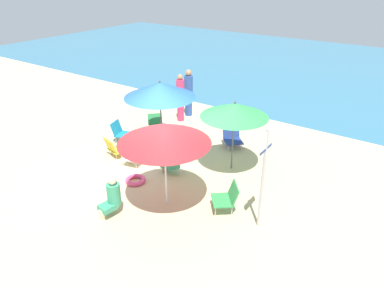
{
  "coord_description": "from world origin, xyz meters",
  "views": [
    {
      "loc": [
        5.13,
        -5.93,
        4.88
      ],
      "look_at": [
        0.32,
        1.02,
        0.7
      ],
      "focal_mm": 33.66,
      "sensor_mm": 36.0,
      "label": 1
    }
  ],
  "objects_px": {
    "umbrella_blue": "(160,90)",
    "umbrella_green": "(234,110)",
    "beach_chair_a": "(130,156)",
    "person_c": "(173,159)",
    "person_a": "(189,92)",
    "person_b": "(180,97)",
    "beach_chair_e": "(121,132)",
    "beach_chair_c": "(156,123)",
    "beach_chair_f": "(227,197)",
    "beach_chair_d": "(232,137)",
    "beach_chair_b": "(114,148)",
    "warning_sign": "(264,165)",
    "umbrella_red": "(164,133)",
    "swim_ring": "(136,180)",
    "person_d": "(112,196)"
  },
  "relations": [
    {
      "from": "beach_chair_c",
      "to": "warning_sign",
      "type": "relative_size",
      "value": 0.32
    },
    {
      "from": "umbrella_red",
      "to": "umbrella_blue",
      "type": "height_order",
      "value": "umbrella_blue"
    },
    {
      "from": "umbrella_green",
      "to": "swim_ring",
      "type": "distance_m",
      "value": 3.04
    },
    {
      "from": "beach_chair_c",
      "to": "person_b",
      "type": "distance_m",
      "value": 1.32
    },
    {
      "from": "beach_chair_f",
      "to": "person_d",
      "type": "height_order",
      "value": "person_d"
    },
    {
      "from": "person_a",
      "to": "warning_sign",
      "type": "bearing_deg",
      "value": 112.43
    },
    {
      "from": "umbrella_blue",
      "to": "umbrella_green",
      "type": "bearing_deg",
      "value": 3.67
    },
    {
      "from": "umbrella_blue",
      "to": "person_b",
      "type": "bearing_deg",
      "value": 112.05
    },
    {
      "from": "person_d",
      "to": "swim_ring",
      "type": "bearing_deg",
      "value": -149.92
    },
    {
      "from": "beach_chair_b",
      "to": "umbrella_blue",
      "type": "bearing_deg",
      "value": -18.97
    },
    {
      "from": "beach_chair_f",
      "to": "person_c",
      "type": "height_order",
      "value": "person_c"
    },
    {
      "from": "beach_chair_c",
      "to": "warning_sign",
      "type": "distance_m",
      "value": 5.63
    },
    {
      "from": "umbrella_blue",
      "to": "beach_chair_c",
      "type": "bearing_deg",
      "value": 137.81
    },
    {
      "from": "beach_chair_e",
      "to": "person_d",
      "type": "bearing_deg",
      "value": -64.12
    },
    {
      "from": "umbrella_blue",
      "to": "person_d",
      "type": "xyz_separation_m",
      "value": [
        1.1,
        -3.06,
        -1.38
      ]
    },
    {
      "from": "beach_chair_f",
      "to": "swim_ring",
      "type": "relative_size",
      "value": 1.49
    },
    {
      "from": "beach_chair_c",
      "to": "warning_sign",
      "type": "xyz_separation_m",
      "value": [
        4.9,
        -2.53,
        1.17
      ]
    },
    {
      "from": "umbrella_green",
      "to": "umbrella_blue",
      "type": "bearing_deg",
      "value": -176.33
    },
    {
      "from": "umbrella_blue",
      "to": "umbrella_green",
      "type": "relative_size",
      "value": 1.09
    },
    {
      "from": "beach_chair_f",
      "to": "beach_chair_e",
      "type": "bearing_deg",
      "value": -54.44
    },
    {
      "from": "beach_chair_a",
      "to": "person_c",
      "type": "relative_size",
      "value": 0.73
    },
    {
      "from": "person_b",
      "to": "warning_sign",
      "type": "height_order",
      "value": "warning_sign"
    },
    {
      "from": "umbrella_red",
      "to": "beach_chair_f",
      "type": "bearing_deg",
      "value": 24.64
    },
    {
      "from": "umbrella_red",
      "to": "person_b",
      "type": "distance_m",
      "value": 5.07
    },
    {
      "from": "beach_chair_d",
      "to": "person_d",
      "type": "bearing_deg",
      "value": -51.9
    },
    {
      "from": "beach_chair_b",
      "to": "warning_sign",
      "type": "bearing_deg",
      "value": -81.06
    },
    {
      "from": "beach_chair_a",
      "to": "beach_chair_e",
      "type": "distance_m",
      "value": 1.68
    },
    {
      "from": "umbrella_green",
      "to": "person_a",
      "type": "xyz_separation_m",
      "value": [
        -3.18,
        2.51,
        -0.81
      ]
    },
    {
      "from": "beach_chair_c",
      "to": "beach_chair_d",
      "type": "xyz_separation_m",
      "value": [
        2.63,
        0.44,
        0.0
      ]
    },
    {
      "from": "person_a",
      "to": "person_b",
      "type": "xyz_separation_m",
      "value": [
        0.06,
        -0.57,
        -0.02
      ]
    },
    {
      "from": "beach_chair_c",
      "to": "person_b",
      "type": "bearing_deg",
      "value": 126.45
    },
    {
      "from": "person_a",
      "to": "swim_ring",
      "type": "xyz_separation_m",
      "value": [
        1.53,
        -4.49,
        -0.8
      ]
    },
    {
      "from": "beach_chair_b",
      "to": "beach_chair_d",
      "type": "xyz_separation_m",
      "value": [
        2.4,
        2.51,
        -0.01
      ]
    },
    {
      "from": "umbrella_red",
      "to": "beach_chair_a",
      "type": "height_order",
      "value": "umbrella_red"
    },
    {
      "from": "umbrella_blue",
      "to": "beach_chair_a",
      "type": "height_order",
      "value": "umbrella_blue"
    },
    {
      "from": "beach_chair_c",
      "to": "warning_sign",
      "type": "bearing_deg",
      "value": 16.47
    },
    {
      "from": "umbrella_red",
      "to": "swim_ring",
      "type": "relative_size",
      "value": 4.0
    },
    {
      "from": "umbrella_blue",
      "to": "beach_chair_e",
      "type": "xyz_separation_m",
      "value": [
        -1.34,
        -0.35,
        -1.48
      ]
    },
    {
      "from": "umbrella_red",
      "to": "swim_ring",
      "type": "height_order",
      "value": "umbrella_red"
    },
    {
      "from": "warning_sign",
      "to": "beach_chair_a",
      "type": "bearing_deg",
      "value": 175.03
    },
    {
      "from": "beach_chair_d",
      "to": "beach_chair_f",
      "type": "height_order",
      "value": "beach_chair_f"
    },
    {
      "from": "person_a",
      "to": "beach_chair_b",
      "type": "bearing_deg",
      "value": 66.1
    },
    {
      "from": "beach_chair_e",
      "to": "person_a",
      "type": "bearing_deg",
      "value": 65.51
    },
    {
      "from": "beach_chair_b",
      "to": "warning_sign",
      "type": "relative_size",
      "value": 0.29
    },
    {
      "from": "beach_chair_e",
      "to": "warning_sign",
      "type": "bearing_deg",
      "value": -29.87
    },
    {
      "from": "beach_chair_b",
      "to": "swim_ring",
      "type": "xyz_separation_m",
      "value": [
        1.4,
        -0.67,
        -0.23
      ]
    },
    {
      "from": "umbrella_blue",
      "to": "beach_chair_f",
      "type": "relative_size",
      "value": 2.73
    },
    {
      "from": "person_c",
      "to": "person_b",
      "type": "bearing_deg",
      "value": -54.98
    },
    {
      "from": "beach_chair_e",
      "to": "swim_ring",
      "type": "height_order",
      "value": "beach_chair_e"
    },
    {
      "from": "beach_chair_a",
      "to": "person_a",
      "type": "bearing_deg",
      "value": -0.63
    }
  ]
}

